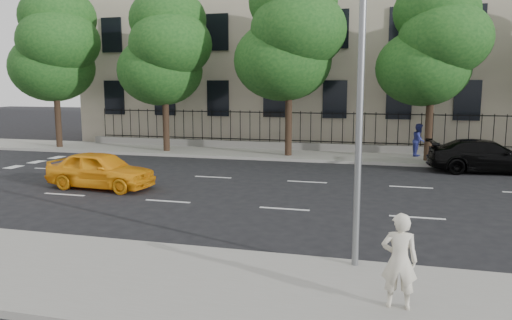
{
  "coord_description": "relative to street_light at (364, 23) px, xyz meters",
  "views": [
    {
      "loc": [
        3.06,
        -12.53,
        3.93
      ],
      "look_at": [
        -1.06,
        3.0,
        1.45
      ],
      "focal_mm": 35.0,
      "sensor_mm": 36.0,
      "label": 1
    }
  ],
  "objects": [
    {
      "name": "tree_a",
      "position": [
        -18.46,
        15.13,
        0.98
      ],
      "size": [
        5.71,
        5.31,
        9.39
      ],
      "color": "#382619",
      "rests_on": "far_sidewalk"
    },
    {
      "name": "tree_b",
      "position": [
        -11.46,
        15.13,
        0.69
      ],
      "size": [
        5.53,
        5.12,
        8.97
      ],
      "color": "#382619",
      "rests_on": "far_sidewalk"
    },
    {
      "name": "ground",
      "position": [
        -2.5,
        1.77,
        -5.15
      ],
      "size": [
        120.0,
        120.0,
        0.0
      ],
      "primitive_type": "plane",
      "color": "black",
      "rests_on": "ground"
    },
    {
      "name": "pedestrian_far",
      "position": [
        2.15,
        16.34,
        -4.14
      ],
      "size": [
        0.84,
        0.97,
        1.71
      ],
      "primitive_type": "imported",
      "rotation": [
        0.0,
        0.0,
        1.31
      ],
      "color": "navy",
      "rests_on": "far_sidewalk"
    },
    {
      "name": "lane_markings",
      "position": [
        -2.5,
        6.52,
        -5.14
      ],
      "size": [
        49.6,
        4.62,
        0.01
      ],
      "primitive_type": null,
      "color": "silver",
      "rests_on": "ground"
    },
    {
      "name": "street_light",
      "position": [
        0.0,
        0.0,
        0.0
      ],
      "size": [
        0.25,
        3.32,
        8.05
      ],
      "color": "slate",
      "rests_on": "near_sidewalk"
    },
    {
      "name": "iron_fence",
      "position": [
        -2.5,
        17.47,
        -4.5
      ],
      "size": [
        30.0,
        0.5,
        2.2
      ],
      "color": "slate",
      "rests_on": "far_sidewalk"
    },
    {
      "name": "yellow_taxi",
      "position": [
        -9.83,
        5.58,
        -4.44
      ],
      "size": [
        4.25,
        1.97,
        1.41
      ],
      "primitive_type": "imported",
      "rotation": [
        0.0,
        0.0,
        1.5
      ],
      "color": "#FFA415",
      "rests_on": "ground"
    },
    {
      "name": "near_sidewalk",
      "position": [
        -2.5,
        -2.23,
        -5.07
      ],
      "size": [
        60.0,
        4.0,
        0.15
      ],
      "primitive_type": "cube",
      "color": "gray",
      "rests_on": "ground"
    },
    {
      "name": "black_sedan",
      "position": [
        4.83,
        12.98,
        -4.42
      ],
      "size": [
        5.19,
        2.53,
        1.46
      ],
      "primitive_type": "imported",
      "rotation": [
        0.0,
        0.0,
        1.67
      ],
      "color": "black",
      "rests_on": "ground"
    },
    {
      "name": "masonry_building",
      "position": [
        -2.5,
        24.72,
        3.87
      ],
      "size": [
        34.6,
        12.11,
        18.5
      ],
      "color": "beige",
      "rests_on": "ground"
    },
    {
      "name": "far_sidewalk",
      "position": [
        -2.5,
        15.77,
        -5.07
      ],
      "size": [
        60.0,
        4.0,
        0.15
      ],
      "primitive_type": "cube",
      "color": "gray",
      "rests_on": "ground"
    },
    {
      "name": "woman_near",
      "position": [
        0.83,
        -2.39,
        -4.17
      ],
      "size": [
        0.6,
        0.4,
        1.65
      ],
      "primitive_type": "imported",
      "rotation": [
        0.0,
        0.0,
        3.15
      ],
      "color": "beige",
      "rests_on": "near_sidewalk"
    },
    {
      "name": "tree_d",
      "position": [
        2.54,
        15.13,
        0.69
      ],
      "size": [
        5.34,
        4.94,
        8.84
      ],
      "color": "#382619",
      "rests_on": "far_sidewalk"
    },
    {
      "name": "tree_c",
      "position": [
        -4.46,
        15.13,
        1.26
      ],
      "size": [
        5.89,
        5.5,
        9.8
      ],
      "color": "#382619",
      "rests_on": "far_sidewalk"
    }
  ]
}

